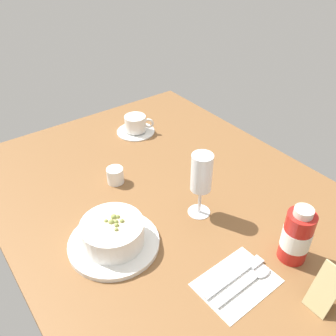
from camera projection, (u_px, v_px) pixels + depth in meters
ground_plane at (168, 200)px, 99.18cm from camera, size 110.00×84.00×3.00cm
porridge_bowl at (113, 235)px, 82.16cm from camera, size 21.08×21.08×7.60cm
cutlery_setting at (239, 281)px, 75.64cm from camera, size 12.45×17.04×0.90cm
coffee_cup at (136, 125)px, 124.39cm from camera, size 13.01×13.01×6.11cm
creamer_jug at (115, 175)px, 101.84cm from camera, size 4.72×5.67×5.19cm
wine_glass at (201, 176)px, 86.16cm from camera, size 5.74×5.74×17.60cm
sauce_bottle_red at (297, 236)px, 77.55cm from camera, size 6.31×6.31×14.25cm
menu_card at (331, 285)px, 69.37cm from camera, size 4.83×8.12×10.16cm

